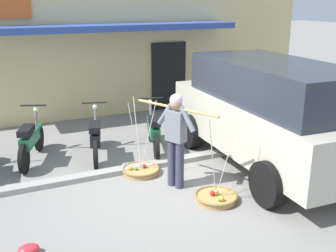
{
  "coord_description": "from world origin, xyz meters",
  "views": [
    {
      "loc": [
        -2.59,
        -6.15,
        3.2
      ],
      "look_at": [
        0.55,
        0.6,
        0.85
      ],
      "focal_mm": 42.99,
      "sensor_mm": 36.0,
      "label": 1
    }
  ],
  "objects_px": {
    "fruit_basket_right_side": "(216,197)",
    "motorcycle_end_of_row": "(153,131)",
    "motorcycle_second_in_row": "(31,141)",
    "parked_truck": "(269,111)",
    "fruit_basket_left_side": "(141,170)",
    "plastic_litter_bag": "(28,250)",
    "motorcycle_third_in_row": "(96,137)",
    "fruit_vendor": "(176,134)"
  },
  "relations": [
    {
      "from": "fruit_vendor",
      "to": "parked_truck",
      "type": "bearing_deg",
      "value": 3.19
    },
    {
      "from": "motorcycle_end_of_row",
      "to": "motorcycle_third_in_row",
      "type": "bearing_deg",
      "value": 174.15
    },
    {
      "from": "motorcycle_end_of_row",
      "to": "fruit_vendor",
      "type": "bearing_deg",
      "value": -100.74
    },
    {
      "from": "motorcycle_second_in_row",
      "to": "motorcycle_third_in_row",
      "type": "distance_m",
      "value": 1.3
    },
    {
      "from": "fruit_basket_left_side",
      "to": "motorcycle_end_of_row",
      "type": "distance_m",
      "value": 1.33
    },
    {
      "from": "fruit_basket_left_side",
      "to": "motorcycle_third_in_row",
      "type": "distance_m",
      "value": 1.36
    },
    {
      "from": "fruit_vendor",
      "to": "parked_truck",
      "type": "height_order",
      "value": "parked_truck"
    },
    {
      "from": "fruit_vendor",
      "to": "motorcycle_second_in_row",
      "type": "xyz_separation_m",
      "value": [
        -2.17,
        2.29,
        -0.52
      ]
    },
    {
      "from": "motorcycle_second_in_row",
      "to": "plastic_litter_bag",
      "type": "xyz_separation_m",
      "value": [
        -0.46,
        -3.3,
        -0.38
      ]
    },
    {
      "from": "plastic_litter_bag",
      "to": "fruit_basket_left_side",
      "type": "bearing_deg",
      "value": 38.24
    },
    {
      "from": "motorcycle_third_in_row",
      "to": "parked_truck",
      "type": "xyz_separation_m",
      "value": [
        2.97,
        -1.85,
        0.68
      ]
    },
    {
      "from": "fruit_basket_right_side",
      "to": "motorcycle_end_of_row",
      "type": "bearing_deg",
      "value": 90.38
    },
    {
      "from": "fruit_vendor",
      "to": "motorcycle_second_in_row",
      "type": "distance_m",
      "value": 3.2
    },
    {
      "from": "fruit_basket_right_side",
      "to": "parked_truck",
      "type": "xyz_separation_m",
      "value": [
        1.7,
        0.9,
        1.06
      ]
    },
    {
      "from": "plastic_litter_bag",
      "to": "fruit_basket_right_side",
      "type": "bearing_deg",
      "value": 4.38
    },
    {
      "from": "motorcycle_third_in_row",
      "to": "plastic_litter_bag",
      "type": "relative_size",
      "value": 6.33
    },
    {
      "from": "fruit_vendor",
      "to": "motorcycle_third_in_row",
      "type": "xyz_separation_m",
      "value": [
        -0.91,
        1.96,
        -0.52
      ]
    },
    {
      "from": "motorcycle_second_in_row",
      "to": "parked_truck",
      "type": "distance_m",
      "value": 4.81
    },
    {
      "from": "motorcycle_end_of_row",
      "to": "plastic_litter_bag",
      "type": "distance_m",
      "value": 4.14
    },
    {
      "from": "parked_truck",
      "to": "plastic_litter_bag",
      "type": "xyz_separation_m",
      "value": [
        -4.7,
        -1.13,
        -1.06
      ]
    },
    {
      "from": "fruit_basket_right_side",
      "to": "motorcycle_second_in_row",
      "type": "height_order",
      "value": "fruit_basket_right_side"
    },
    {
      "from": "fruit_basket_left_side",
      "to": "parked_truck",
      "type": "xyz_separation_m",
      "value": [
        2.43,
        -0.66,
        1.06
      ]
    },
    {
      "from": "fruit_basket_left_side",
      "to": "motorcycle_end_of_row",
      "type": "height_order",
      "value": "fruit_basket_left_side"
    },
    {
      "from": "fruit_basket_right_side",
      "to": "plastic_litter_bag",
      "type": "bearing_deg",
      "value": -175.62
    },
    {
      "from": "fruit_vendor",
      "to": "plastic_litter_bag",
      "type": "distance_m",
      "value": 2.97
    },
    {
      "from": "parked_truck",
      "to": "motorcycle_second_in_row",
      "type": "bearing_deg",
      "value": 152.8
    },
    {
      "from": "motorcycle_second_in_row",
      "to": "plastic_litter_bag",
      "type": "bearing_deg",
      "value": -98.01
    },
    {
      "from": "parked_truck",
      "to": "fruit_vendor",
      "type": "bearing_deg",
      "value": -176.81
    },
    {
      "from": "motorcycle_third_in_row",
      "to": "motorcycle_end_of_row",
      "type": "distance_m",
      "value": 1.26
    },
    {
      "from": "fruit_basket_right_side",
      "to": "motorcycle_second_in_row",
      "type": "xyz_separation_m",
      "value": [
        -2.54,
        3.07,
        0.38
      ]
    },
    {
      "from": "motorcycle_second_in_row",
      "to": "motorcycle_end_of_row",
      "type": "distance_m",
      "value": 2.56
    },
    {
      "from": "fruit_basket_left_side",
      "to": "plastic_litter_bag",
      "type": "relative_size",
      "value": 5.19
    },
    {
      "from": "fruit_basket_left_side",
      "to": "motorcycle_end_of_row",
      "type": "xyz_separation_m",
      "value": [
        0.72,
        1.05,
        0.38
      ]
    },
    {
      "from": "fruit_basket_left_side",
      "to": "parked_truck",
      "type": "distance_m",
      "value": 2.73
    },
    {
      "from": "fruit_basket_right_side",
      "to": "motorcycle_second_in_row",
      "type": "bearing_deg",
      "value": 129.55
    },
    {
      "from": "fruit_basket_right_side",
      "to": "parked_truck",
      "type": "height_order",
      "value": "parked_truck"
    },
    {
      "from": "motorcycle_end_of_row",
      "to": "parked_truck",
      "type": "xyz_separation_m",
      "value": [
        1.72,
        -1.72,
        0.68
      ]
    },
    {
      "from": "plastic_litter_bag",
      "to": "motorcycle_second_in_row",
      "type": "bearing_deg",
      "value": 81.99
    },
    {
      "from": "motorcycle_third_in_row",
      "to": "fruit_vendor",
      "type": "bearing_deg",
      "value": -65.09
    },
    {
      "from": "fruit_basket_left_side",
      "to": "motorcycle_second_in_row",
      "type": "xyz_separation_m",
      "value": [
        -1.8,
        1.51,
        0.38
      ]
    },
    {
      "from": "fruit_vendor",
      "to": "fruit_basket_left_side",
      "type": "relative_size",
      "value": 1.17
    },
    {
      "from": "motorcycle_third_in_row",
      "to": "motorcycle_end_of_row",
      "type": "height_order",
      "value": "same"
    }
  ]
}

